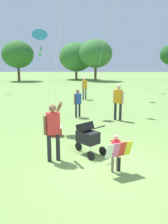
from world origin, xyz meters
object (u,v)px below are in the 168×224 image
object	(u,v)px
child_with_butterfly_kite	(116,150)
stroller	(87,135)
person_couple_left	(118,99)
kite_adult_black	(40,35)
cooler_box	(56,131)
person_adult_flyer	(53,127)
person_sitting_far	(78,101)
person_kid_running	(84,86)

from	to	relation	value
child_with_butterfly_kite	stroller	bearing A→B (deg)	122.27
child_with_butterfly_kite	person_couple_left	distance (m)	5.61
kite_adult_black	cooler_box	world-z (taller)	kite_adult_black
person_adult_flyer	person_sitting_far	xyz separation A→B (m)	(0.37, 5.46, -0.15)
person_adult_flyer	stroller	size ratio (longest dim) A/B	1.67
stroller	person_sitting_far	xyz separation A→B (m)	(-0.59, 4.94, 0.24)
person_adult_flyer	stroller	bearing A→B (deg)	28.60
child_with_butterfly_kite	person_adult_flyer	world-z (taller)	person_adult_flyer
kite_adult_black	cooler_box	size ratio (longest dim) A/B	9.05
child_with_butterfly_kite	kite_adult_black	xyz separation A→B (m)	(-2.69, 3.97, 3.21)
child_with_butterfly_kite	person_sitting_far	world-z (taller)	person_sitting_far
child_with_butterfly_kite	person_sitting_far	distance (m)	6.28
kite_adult_black	person_couple_left	xyz separation A→B (m)	(3.33, 1.58, -2.78)
person_sitting_far	cooler_box	distance (m)	3.27
child_with_butterfly_kite	person_couple_left	xyz separation A→B (m)	(0.64, 5.56, 0.43)
kite_adult_black	person_couple_left	bearing A→B (deg)	25.44
stroller	person_sitting_far	world-z (taller)	person_sitting_far
person_adult_flyer	person_sitting_far	bearing A→B (deg)	86.13
stroller	person_sitting_far	bearing A→B (deg)	96.78
person_couple_left	person_kid_running	xyz separation A→B (m)	(-1.82, 6.36, -0.04)
person_kid_running	cooler_box	xyz separation A→B (m)	(-0.83, -8.92, -0.81)
person_adult_flyer	cooler_box	size ratio (longest dim) A/B	3.85
person_adult_flyer	person_sitting_far	size ratio (longest dim) A/B	1.21
person_adult_flyer	child_with_butterfly_kite	bearing A→B (deg)	-21.44
child_with_butterfly_kite	person_kid_running	size ratio (longest dim) A/B	0.60
kite_adult_black	stroller	bearing A→B (deg)	-55.12
stroller	cooler_box	size ratio (longest dim) A/B	2.30
cooler_box	child_with_butterfly_kite	bearing A→B (deg)	-56.22
child_with_butterfly_kite	stroller	world-z (taller)	stroller
person_kid_running	cooler_box	world-z (taller)	person_kid_running
kite_adult_black	person_kid_running	world-z (taller)	kite_adult_black
child_with_butterfly_kite	person_adult_flyer	bearing A→B (deg)	158.56
stroller	cooler_box	world-z (taller)	stroller
stroller	person_couple_left	xyz separation A→B (m)	(1.39, 4.36, 0.42)
person_adult_flyer	person_kid_running	distance (m)	11.26
person_kid_running	cooler_box	distance (m)	8.99
kite_adult_black	person_sitting_far	world-z (taller)	kite_adult_black
stroller	kite_adult_black	bearing A→B (deg)	124.88
person_adult_flyer	stroller	world-z (taller)	person_adult_flyer
person_sitting_far	person_adult_flyer	bearing A→B (deg)	-93.87
person_adult_flyer	person_kid_running	bearing A→B (deg)	87.31
person_couple_left	person_kid_running	distance (m)	6.62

